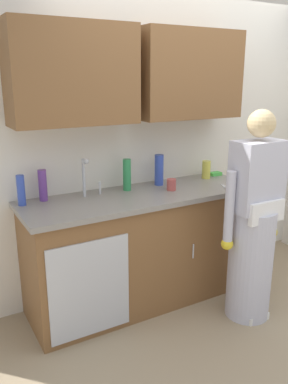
# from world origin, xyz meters

# --- Properties ---
(ground_plane) EXTENTS (9.00, 9.00, 0.00)m
(ground_plane) POSITION_xyz_m (0.00, 0.00, 0.00)
(ground_plane) COLOR #998466
(kitchen_wall_with_uppers) EXTENTS (4.80, 0.44, 2.70)m
(kitchen_wall_with_uppers) POSITION_xyz_m (-0.14, 0.99, 1.48)
(kitchen_wall_with_uppers) COLOR silver
(kitchen_wall_with_uppers) RESTS_ON ground
(counter_cabinet) EXTENTS (1.90, 0.62, 0.90)m
(counter_cabinet) POSITION_xyz_m (-0.55, 0.70, 0.45)
(counter_cabinet) COLOR brown
(counter_cabinet) RESTS_ON ground
(countertop) EXTENTS (1.96, 0.66, 0.04)m
(countertop) POSITION_xyz_m (-0.55, 0.70, 0.92)
(countertop) COLOR gray
(countertop) RESTS_ON counter_cabinet
(sink) EXTENTS (0.50, 0.36, 0.35)m
(sink) POSITION_xyz_m (-0.95, 0.71, 0.93)
(sink) COLOR #B7BABF
(sink) RESTS_ON counter_cabinet
(person_at_sink) EXTENTS (0.55, 0.34, 1.62)m
(person_at_sink) POSITION_xyz_m (0.05, 0.08, 0.69)
(person_at_sink) COLOR white
(person_at_sink) RESTS_ON ground
(bottle_soap) EXTENTS (0.07, 0.07, 0.26)m
(bottle_soap) POSITION_xyz_m (-0.62, 0.85, 1.07)
(bottle_soap) COLOR #2D8C4C
(bottle_soap) RESTS_ON countertop
(bottle_cleaner_spray) EXTENTS (0.06, 0.06, 0.24)m
(bottle_cleaner_spray) POSITION_xyz_m (-1.29, 0.90, 1.06)
(bottle_cleaner_spray) COLOR #66388C
(bottle_cleaner_spray) RESTS_ON countertop
(bottle_water_tall) EXTENTS (0.08, 0.08, 0.26)m
(bottle_water_tall) POSITION_xyz_m (-0.30, 0.86, 1.07)
(bottle_water_tall) COLOR #334CB2
(bottle_water_tall) RESTS_ON countertop
(bottle_water_short) EXTENTS (0.08, 0.08, 0.16)m
(bottle_water_short) POSITION_xyz_m (0.19, 0.84, 1.02)
(bottle_water_short) COLOR #D8D14C
(bottle_water_short) RESTS_ON countertop
(bottle_dish_liquid) EXTENTS (0.06, 0.06, 0.22)m
(bottle_dish_liquid) POSITION_xyz_m (-1.46, 0.87, 1.05)
(bottle_dish_liquid) COLOR #334CB2
(bottle_dish_liquid) RESTS_ON countertop
(cup_by_sink) EXTENTS (0.08, 0.08, 0.09)m
(cup_by_sink) POSITION_xyz_m (-0.30, 0.67, 0.99)
(cup_by_sink) COLOR #B24C47
(cup_by_sink) RESTS_ON countertop
(knife_on_counter) EXTENTS (0.11, 0.23, 0.01)m
(knife_on_counter) POSITION_xyz_m (0.13, 0.48, 0.94)
(knife_on_counter) COLOR silver
(knife_on_counter) RESTS_ON countertop
(sponge) EXTENTS (0.11, 0.07, 0.03)m
(sponge) POSITION_xyz_m (0.34, 0.89, 0.96)
(sponge) COLOR #4CBF4C
(sponge) RESTS_ON countertop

